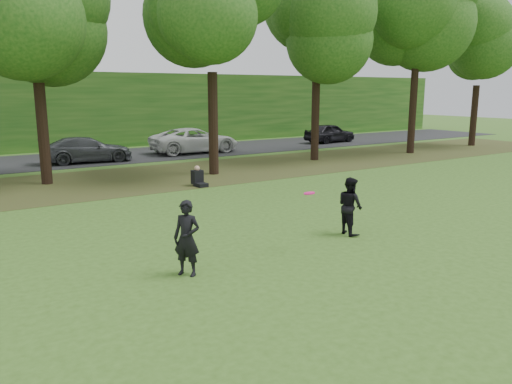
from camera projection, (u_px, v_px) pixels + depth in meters
ground at (319, 268)px, 10.93m from camera, size 120.00×120.00×0.00m
leaf_litter at (125, 180)px, 21.61m from camera, size 60.00×7.00×0.01m
street at (79, 159)px, 28.19m from camera, size 70.00×7.00×0.02m
far_hedge at (53, 111)px, 32.62m from camera, size 70.00×3.00×5.00m
player_left at (187, 238)px, 10.36m from camera, size 0.66×0.70×1.61m
player_right at (350, 206)px, 13.37m from camera, size 0.68×0.83×1.56m
parked_cars at (104, 147)px, 27.81m from camera, size 39.23×3.85×1.52m
frisbee at (309, 193)px, 11.90m from camera, size 0.29×0.29×0.07m
seated_person at (198, 178)px, 20.21m from camera, size 0.45×0.75×0.83m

